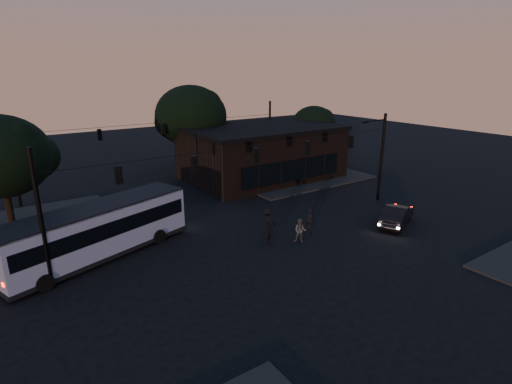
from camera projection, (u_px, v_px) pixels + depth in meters
ground at (292, 254)px, 24.85m from camera, size 120.00×120.00×0.00m
sidewalk_far_right at (295, 176)px, 42.35m from camera, size 14.00×10.00×0.15m
sidewalk_far_left at (13, 230)px, 28.23m from camera, size 14.00×10.00×0.15m
building at (262, 152)px, 41.49m from camera, size 15.40×10.41×5.40m
tree_behind at (191, 116)px, 42.48m from camera, size 7.60×7.60×9.43m
tree_right at (314, 125)px, 47.40m from camera, size 5.20×5.20×6.86m
signal_rig_near at (256, 171)px, 26.68m from camera, size 26.24×0.30×7.50m
signal_rig_far at (164, 141)px, 39.33m from camera, size 26.24×0.30×7.50m
bus at (98, 229)px, 23.92m from camera, size 11.84×6.19×3.26m
car at (396, 215)px, 29.26m from camera, size 4.79×3.29×1.50m
pedestrian_a at (268, 232)px, 25.81m from camera, size 0.79×0.69×1.82m
pedestrian_b at (300, 231)px, 26.24m from camera, size 1.00×1.00×1.64m
pedestrian_c at (310, 221)px, 27.80m from camera, size 1.09×0.70×1.73m
pedestrian_d at (267, 221)px, 27.72m from camera, size 1.30×1.26×1.78m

